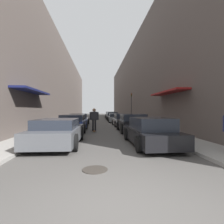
# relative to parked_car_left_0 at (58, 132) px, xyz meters

# --- Properties ---
(ground) EXTENTS (115.94, 115.94, 0.00)m
(ground) POSITION_rel_parked_car_left_0_xyz_m (2.20, 15.53, -0.62)
(ground) COLOR #4C4947
(curb_strip_left) EXTENTS (1.80, 52.70, 0.12)m
(curb_strip_left) POSITION_rel_parked_car_left_0_xyz_m (-1.95, 20.80, -0.56)
(curb_strip_left) COLOR gray
(curb_strip_left) RESTS_ON ground
(curb_strip_right) EXTENTS (1.80, 52.70, 0.12)m
(curb_strip_right) POSITION_rel_parked_car_left_0_xyz_m (6.35, 20.80, -0.56)
(curb_strip_right) COLOR gray
(curb_strip_right) RESTS_ON ground
(building_row_left) EXTENTS (4.90, 52.70, 11.15)m
(building_row_left) POSITION_rel_parked_car_left_0_xyz_m (-4.85, 20.80, 4.96)
(building_row_left) COLOR #564C47
(building_row_left) RESTS_ON ground
(building_row_right) EXTENTS (4.90, 52.70, 12.09)m
(building_row_right) POSITION_rel_parked_car_left_0_xyz_m (9.25, 20.80, 5.43)
(building_row_right) COLOR #564C47
(building_row_right) RESTS_ON ground
(parked_car_left_0) EXTENTS (2.09, 4.37, 1.24)m
(parked_car_left_0) POSITION_rel_parked_car_left_0_xyz_m (0.00, 0.00, 0.00)
(parked_car_left_0) COLOR #515459
(parked_car_left_0) RESTS_ON ground
(parked_car_left_1) EXTENTS (2.01, 4.35, 1.29)m
(parked_car_left_1) POSITION_rel_parked_car_left_0_xyz_m (0.00, 5.28, 0.02)
(parked_car_left_1) COLOR navy
(parked_car_left_1) RESTS_ON ground
(parked_car_left_2) EXTENTS (2.04, 4.76, 1.26)m
(parked_car_left_2) POSITION_rel_parked_car_left_0_xyz_m (-0.11, 10.79, -0.00)
(parked_car_left_2) COLOR #B7B7BC
(parked_car_left_2) RESTS_ON ground
(parked_car_right_0) EXTENTS (1.90, 4.56, 1.30)m
(parked_car_right_0) POSITION_rel_parked_car_left_0_xyz_m (4.29, -0.38, 0.01)
(parked_car_right_0) COLOR black
(parked_car_right_0) RESTS_ON ground
(parked_car_right_1) EXTENTS (2.07, 3.99, 1.35)m
(parked_car_right_1) POSITION_rel_parked_car_left_0_xyz_m (4.49, 4.66, 0.04)
(parked_car_right_1) COLOR black
(parked_car_right_1) RESTS_ON ground
(parked_car_right_2) EXTENTS (2.01, 3.99, 1.28)m
(parked_car_right_2) POSITION_rel_parked_car_left_0_xyz_m (4.51, 9.57, -0.01)
(parked_car_right_2) COLOR #B7B7BC
(parked_car_right_2) RESTS_ON ground
(parked_car_right_3) EXTENTS (2.02, 4.24, 1.16)m
(parked_car_right_3) POSITION_rel_parked_car_left_0_xyz_m (4.32, 15.19, -0.04)
(parked_car_right_3) COLOR gray
(parked_car_right_3) RESTS_ON ground
(parked_car_right_4) EXTENTS (1.93, 4.41, 1.30)m
(parked_car_right_4) POSITION_rel_parked_car_left_0_xyz_m (4.29, 20.10, 0.02)
(parked_car_right_4) COLOR #515459
(parked_car_right_4) RESTS_ON ground
(parked_car_right_5) EXTENTS (1.95, 4.09, 1.31)m
(parked_car_right_5) POSITION_rel_parked_car_left_0_xyz_m (4.39, 25.77, 0.01)
(parked_car_right_5) COLOR #515459
(parked_car_right_5) RESTS_ON ground
(skateboarder) EXTENTS (0.68, 0.78, 1.78)m
(skateboarder) POSITION_rel_parked_car_left_0_xyz_m (1.60, 4.96, 0.48)
(skateboarder) COLOR brown
(skateboarder) RESTS_ON ground
(manhole_cover) EXTENTS (0.70, 0.70, 0.02)m
(manhole_cover) POSITION_rel_parked_car_left_0_xyz_m (1.76, -3.52, -0.61)
(manhole_cover) COLOR #332D28
(manhole_cover) RESTS_ON ground
(traffic_light) EXTENTS (0.16, 0.22, 3.85)m
(traffic_light) POSITION_rel_parked_car_left_0_xyz_m (6.58, 15.55, 1.86)
(traffic_light) COLOR #2D2D2D
(traffic_light) RESTS_ON curb_strip_right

